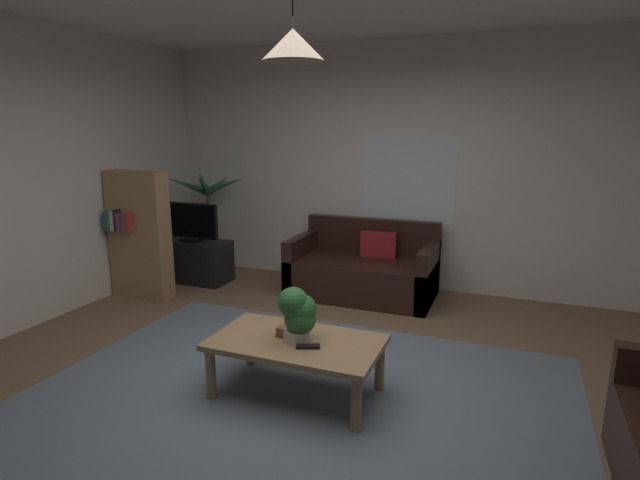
# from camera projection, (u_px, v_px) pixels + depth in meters

# --- Properties ---
(floor) EXTENTS (5.77, 5.40, 0.02)m
(floor) POSITION_uv_depth(u_px,v_px,m) (305.00, 392.00, 3.58)
(floor) COLOR brown
(floor) RESTS_ON ground
(rug) EXTENTS (3.75, 2.97, 0.01)m
(rug) POSITION_uv_depth(u_px,v_px,m) (293.00, 405.00, 3.39)
(rug) COLOR slate
(rug) RESTS_ON ground
(wall_back) EXTENTS (5.89, 0.06, 2.81)m
(wall_back) POSITION_uv_depth(u_px,v_px,m) (398.00, 167.00, 5.74)
(wall_back) COLOR silver
(wall_back) RESTS_ON ground
(window_pane) EXTENTS (1.06, 0.01, 0.95)m
(window_pane) POSITION_uv_depth(u_px,v_px,m) (409.00, 180.00, 5.70)
(window_pane) COLOR white
(couch_under_window) EXTENTS (1.58, 0.88, 0.82)m
(couch_under_window) POSITION_uv_depth(u_px,v_px,m) (363.00, 271.00, 5.59)
(couch_under_window) COLOR black
(couch_under_window) RESTS_ON ground
(coffee_table) EXTENTS (1.18, 0.67, 0.41)m
(coffee_table) POSITION_uv_depth(u_px,v_px,m) (296.00, 348.00, 3.47)
(coffee_table) COLOR #A87F56
(coffee_table) RESTS_ON ground
(book_on_table_0) EXTENTS (0.17, 0.12, 0.02)m
(book_on_table_0) POSITION_uv_depth(u_px,v_px,m) (288.00, 334.00, 3.52)
(book_on_table_0) COLOR #99663F
(book_on_table_0) RESTS_ON coffee_table
(book_on_table_1) EXTENTS (0.16, 0.12, 0.02)m
(book_on_table_1) POSITION_uv_depth(u_px,v_px,m) (288.00, 331.00, 3.52)
(book_on_table_1) COLOR gold
(book_on_table_1) RESTS_ON coffee_table
(book_on_table_2) EXTENTS (0.16, 0.11, 0.02)m
(book_on_table_2) POSITION_uv_depth(u_px,v_px,m) (289.00, 328.00, 3.52)
(book_on_table_2) COLOR #99663F
(book_on_table_2) RESTS_ON coffee_table
(remote_on_table_0) EXTENTS (0.17, 0.11, 0.02)m
(remote_on_table_0) POSITION_uv_depth(u_px,v_px,m) (308.00, 347.00, 3.33)
(remote_on_table_0) COLOR black
(remote_on_table_0) RESTS_ON coffee_table
(potted_plant_on_table) EXTENTS (0.26, 0.25, 0.39)m
(potted_plant_on_table) POSITION_uv_depth(u_px,v_px,m) (298.00, 313.00, 3.41)
(potted_plant_on_table) COLOR beige
(potted_plant_on_table) RESTS_ON coffee_table
(tv_stand) EXTENTS (0.90, 0.44, 0.50)m
(tv_stand) POSITION_uv_depth(u_px,v_px,m) (194.00, 261.00, 6.13)
(tv_stand) COLOR black
(tv_stand) RESTS_ON ground
(tv) EXTENTS (0.75, 0.16, 0.47)m
(tv) POSITION_uv_depth(u_px,v_px,m) (190.00, 222.00, 6.00)
(tv) COLOR black
(tv) RESTS_ON tv_stand
(potted_palm_corner) EXTENTS (0.99, 0.64, 1.32)m
(potted_palm_corner) POSITION_uv_depth(u_px,v_px,m) (209.00, 229.00, 6.47)
(potted_palm_corner) COLOR beige
(potted_palm_corner) RESTS_ON ground
(bookshelf_corner) EXTENTS (0.70, 0.31, 1.40)m
(bookshelf_corner) POSITION_uv_depth(u_px,v_px,m) (139.00, 234.00, 5.46)
(bookshelf_corner) COLOR #A87F56
(bookshelf_corner) RESTS_ON ground
(pendant_lamp) EXTENTS (0.39, 0.39, 0.57)m
(pendant_lamp) POSITION_uv_depth(u_px,v_px,m) (293.00, 45.00, 3.03)
(pendant_lamp) COLOR black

